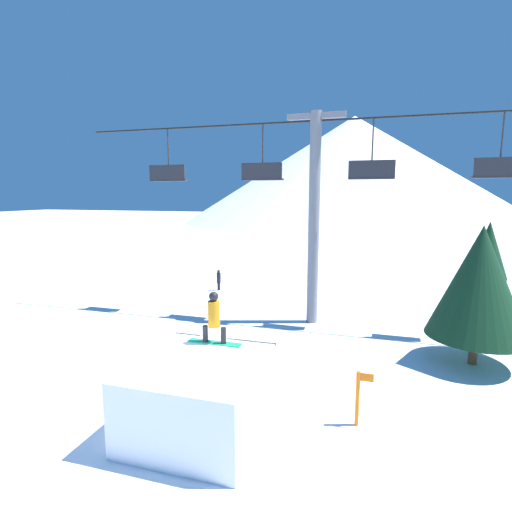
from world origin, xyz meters
TOP-DOWN VIEW (x-y plane):
  - ground_plane at (0.00, 0.00)m, footprint 220.00×220.00m
  - mountain_ridge at (0.00, 77.12)m, footprint 67.71×67.71m
  - snow_ramp at (1.14, 0.54)m, footprint 2.92×3.22m
  - snowboarder at (1.05, 1.68)m, footprint 1.46×0.31m
  - chairlift at (2.42, 9.46)m, footprint 21.43×0.48m
  - pine_tree_near at (8.25, 6.64)m, footprint 3.13×3.13m
  - pine_tree_far at (11.14, 17.79)m, footprint 2.17×2.17m
  - trail_marker at (4.74, 1.83)m, footprint 0.41×0.10m
  - distant_skier at (-3.75, 13.79)m, footprint 0.24×0.24m

SIDE VIEW (x-z plane):
  - ground_plane at x=0.00m, z-range 0.00..0.00m
  - distant_skier at x=-3.75m, z-range 0.05..1.28m
  - trail_marker at x=4.74m, z-range 0.05..1.44m
  - snow_ramp at x=1.14m, z-range 0.00..1.75m
  - snowboarder at x=1.05m, z-range 1.75..3.14m
  - pine_tree_far at x=11.14m, z-range 0.41..4.52m
  - pine_tree_near at x=8.25m, z-range 0.47..5.12m
  - chairlift at x=2.42m, z-range 0.85..9.83m
  - mountain_ridge at x=0.00m, z-range 0.00..20.96m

